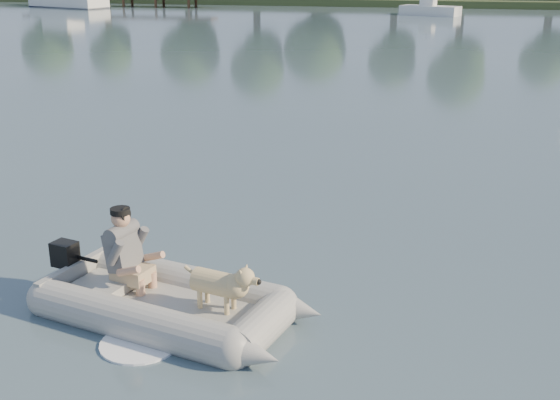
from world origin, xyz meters
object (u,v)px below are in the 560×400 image
(dinghy, at_px, (169,273))
(dog, at_px, (216,287))
(man, at_px, (124,247))
(motorboat, at_px, (430,3))
(dock, at_px, (117,0))

(dinghy, relative_size, dog, 5.14)
(dinghy, relative_size, man, 4.45)
(motorboat, bearing_deg, man, -72.53)
(motorboat, bearing_deg, dinghy, -71.77)
(dock, distance_m, motorboat, 27.58)
(man, xyz_separation_m, motorboat, (2.22, 48.04, 0.13))
(dock, bearing_deg, dinghy, -63.95)
(dock, bearing_deg, dog, -63.46)
(man, relative_size, motorboat, 0.23)
(dinghy, height_order, dog, dinghy)
(man, bearing_deg, motorboat, 100.80)
(dinghy, height_order, man, man)
(dock, relative_size, motorboat, 4.01)
(dog, relative_size, motorboat, 0.20)
(dock, distance_m, man, 57.97)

